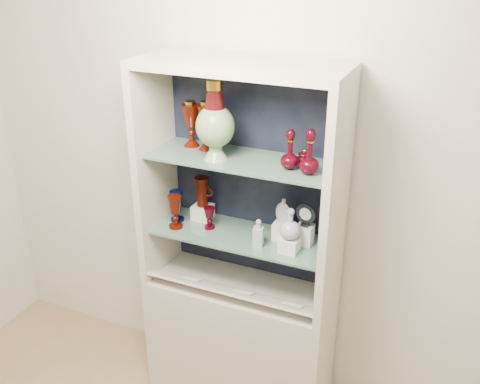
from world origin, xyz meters
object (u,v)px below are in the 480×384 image
at_px(ruby_decanter_b, 290,148).
at_px(ruby_goblet_tall, 175,212).
at_px(ruby_goblet_small, 209,218).
at_px(clear_square_bottle, 258,233).
at_px(ruby_decanter_a, 310,149).
at_px(lidded_bowl, 304,157).
at_px(flat_flask, 283,211).
at_px(clear_round_decanter, 290,224).
at_px(cameo_medallion, 306,215).
at_px(ruby_pitcher, 202,192).
at_px(pedestal_lamp_right, 191,124).
at_px(cobalt_goblet, 177,206).
at_px(enamel_urn, 215,121).
at_px(pedestal_lamp_left, 207,126).

relative_size(ruby_decanter_b, ruby_goblet_tall, 1.12).
relative_size(ruby_goblet_small, clear_square_bottle, 0.83).
height_order(ruby_decanter_a, ruby_goblet_small, ruby_decanter_a).
xyz_separation_m(lidded_bowl, flat_flask, (-0.09, 0.01, -0.30)).
distance_m(ruby_goblet_small, clear_round_decanter, 0.47).
height_order(ruby_decanter_a, cameo_medallion, ruby_decanter_a).
height_order(ruby_goblet_tall, clear_round_decanter, clear_round_decanter).
height_order(ruby_decanter_b, ruby_goblet_tall, ruby_decanter_b).
relative_size(clear_square_bottle, flat_flask, 1.06).
bearing_deg(ruby_pitcher, ruby_decanter_a, -7.11).
distance_m(pedestal_lamp_right, lidded_bowl, 0.62).
relative_size(ruby_goblet_tall, flat_flask, 1.33).
distance_m(cobalt_goblet, clear_square_bottle, 0.51).
bearing_deg(ruby_pitcher, enamel_urn, -36.14).
xyz_separation_m(ruby_goblet_tall, clear_round_decanter, (0.63, 0.01, 0.06)).
relative_size(pedestal_lamp_right, ruby_goblet_tall, 1.29).
bearing_deg(cobalt_goblet, clear_round_decanter, -5.60).
relative_size(ruby_decanter_a, ruby_decanter_b, 1.17).
distance_m(pedestal_lamp_left, ruby_decanter_b, 0.47).
bearing_deg(ruby_goblet_tall, flat_flask, 11.30).
xyz_separation_m(cobalt_goblet, ruby_pitcher, (0.12, 0.07, 0.08)).
xyz_separation_m(ruby_decanter_a, clear_round_decanter, (-0.07, -0.01, -0.39)).
distance_m(ruby_pitcher, cameo_medallion, 0.59).
xyz_separation_m(pedestal_lamp_right, cobalt_goblet, (-0.07, -0.06, -0.45)).
xyz_separation_m(ruby_decanter_a, flat_flask, (-0.15, 0.10, -0.38)).
height_order(cobalt_goblet, ruby_goblet_small, cobalt_goblet).
relative_size(pedestal_lamp_left, flat_flask, 1.81).
bearing_deg(cobalt_goblet, flat_flask, 3.79).
bearing_deg(clear_square_bottle, clear_round_decanter, 3.78).
xyz_separation_m(ruby_goblet_small, clear_round_decanter, (0.46, -0.06, 0.09)).
distance_m(ruby_decanter_b, ruby_goblet_small, 0.64).
bearing_deg(clear_square_bottle, ruby_decanter_a, 4.01).
distance_m(lidded_bowl, ruby_goblet_small, 0.63).
height_order(ruby_decanter_b, lidded_bowl, ruby_decanter_b).
distance_m(pedestal_lamp_left, clear_square_bottle, 0.59).
relative_size(lidded_bowl, ruby_pitcher, 0.50).
bearing_deg(cameo_medallion, ruby_decanter_a, -61.81).
distance_m(ruby_decanter_a, ruby_decanter_b, 0.10).
height_order(ruby_decanter_a, clear_square_bottle, ruby_decanter_a).
bearing_deg(cameo_medallion, ruby_goblet_tall, -159.17).
xyz_separation_m(pedestal_lamp_right, lidded_bowl, (0.61, -0.03, -0.08)).
xyz_separation_m(pedestal_lamp_right, ruby_goblet_tall, (-0.04, -0.13, -0.45)).
bearing_deg(ruby_decanter_a, clear_round_decanter, -175.52).
relative_size(ruby_decanter_b, ruby_goblet_small, 1.69).
distance_m(ruby_pitcher, clear_square_bottle, 0.42).
height_order(ruby_goblet_tall, flat_flask, flat_flask).
relative_size(ruby_decanter_a, ruby_pitcher, 1.45).
height_order(lidded_bowl, cobalt_goblet, lidded_bowl).
xyz_separation_m(pedestal_lamp_right, flat_flask, (0.52, -0.02, -0.38)).
xyz_separation_m(ruby_decanter_a, lidded_bowl, (-0.05, 0.09, -0.08)).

